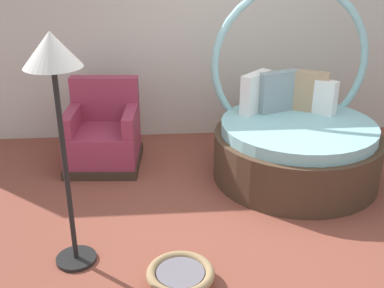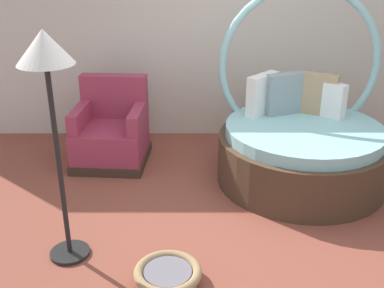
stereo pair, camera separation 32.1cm
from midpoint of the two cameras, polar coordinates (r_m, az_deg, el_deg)
ground_plane at (r=4.40m, az=8.30°, el=-9.49°), size 8.00×8.00×0.02m
back_wall at (r=5.94m, az=6.16°, el=13.56°), size 8.00×0.12×2.69m
round_daybed at (r=5.09m, az=14.59°, el=0.28°), size 1.73×1.73×1.98m
red_armchair at (r=5.42m, az=-8.17°, el=1.24°), size 0.85×0.85×0.94m
pet_basket at (r=3.65m, az=-0.46°, el=-15.55°), size 0.51×0.51×0.13m
floor_lamp at (r=3.39m, az=-14.61°, el=8.45°), size 0.40×0.40×1.82m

